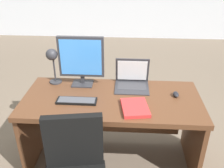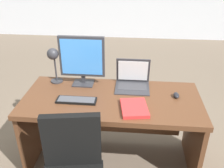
{
  "view_description": "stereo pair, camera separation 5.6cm",
  "coord_description": "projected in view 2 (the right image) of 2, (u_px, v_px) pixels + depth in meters",
  "views": [
    {
      "loc": [
        0.13,
        -1.9,
        1.88
      ],
      "look_at": [
        0.0,
        0.04,
        0.85
      ],
      "focal_mm": 39.84,
      "sensor_mm": 36.0,
      "label": 1
    },
    {
      "loc": [
        0.18,
        -1.9,
        1.88
      ],
      "look_at": [
        0.0,
        0.04,
        0.85
      ],
      "focal_mm": 39.84,
      "sensor_mm": 36.0,
      "label": 2
    }
  ],
  "objects": [
    {
      "name": "ground",
      "position": [
        121.0,
        88.0,
        3.88
      ],
      "size": [
        12.0,
        12.0,
        0.0
      ],
      "primitive_type": "plane",
      "color": "#6B5B4C"
    },
    {
      "name": "monitor",
      "position": [
        82.0,
        58.0,
        2.33
      ],
      "size": [
        0.43,
        0.16,
        0.48
      ],
      "color": "#2D2D33",
      "rests_on": "desk"
    },
    {
      "name": "mouse",
      "position": [
        176.0,
        95.0,
        2.22
      ],
      "size": [
        0.05,
        0.09,
        0.04
      ],
      "color": "black",
      "rests_on": "desk"
    },
    {
      "name": "desk_lamp",
      "position": [
        53.0,
        58.0,
        2.36
      ],
      "size": [
        0.12,
        0.14,
        0.36
      ],
      "color": "#2D2D33",
      "rests_on": "desk"
    },
    {
      "name": "laptop",
      "position": [
        133.0,
        78.0,
        2.39
      ],
      "size": [
        0.32,
        0.28,
        0.27
      ],
      "color": "#2D2D33",
      "rests_on": "desk"
    },
    {
      "name": "book",
      "position": [
        134.0,
        108.0,
        2.05
      ],
      "size": [
        0.25,
        0.3,
        0.03
      ],
      "color": "red",
      "rests_on": "desk"
    },
    {
      "name": "desk",
      "position": [
        112.0,
        113.0,
        2.35
      ],
      "size": [
        1.59,
        0.72,
        0.73
      ],
      "color": "#56331E",
      "rests_on": "ground"
    },
    {
      "name": "keyboard",
      "position": [
        77.0,
        100.0,
        2.16
      ],
      "size": [
        0.35,
        0.11,
        0.02
      ],
      "color": "black",
      "rests_on": "desk"
    }
  ]
}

